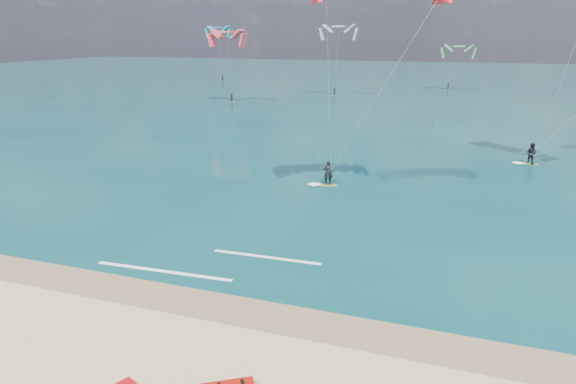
# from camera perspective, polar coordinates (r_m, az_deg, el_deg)

# --- Properties ---
(ground) EXTENTS (320.00, 320.00, 0.00)m
(ground) POSITION_cam_1_polar(r_m,az_deg,el_deg) (56.12, 7.54, 5.92)
(ground) COLOR tan
(ground) RESTS_ON ground
(wet_sand_strip) EXTENTS (320.00, 2.40, 0.01)m
(wet_sand_strip) POSITION_cam_1_polar(r_m,az_deg,el_deg) (22.91, -12.35, -11.42)
(wet_sand_strip) COLOR brown
(wet_sand_strip) RESTS_ON ground
(sea) EXTENTS (320.00, 200.00, 0.04)m
(sea) POSITION_cam_1_polar(r_m,az_deg,el_deg) (118.96, 14.05, 11.47)
(sea) COLOR #0B3B3F
(sea) RESTS_ON ground
(kitesurfer_main) EXTENTS (11.07, 9.46, 16.10)m
(kitesurfer_main) POSITION_cam_1_polar(r_m,az_deg,el_deg) (32.94, 7.12, 12.60)
(kitesurfer_main) COLOR #BFE91B
(kitesurfer_main) RESTS_ON sea
(shoreline_foam) EXTENTS (10.43, 3.63, 0.01)m
(shoreline_foam) POSITION_cam_1_polar(r_m,az_deg,el_deg) (25.53, -8.55, -7.98)
(shoreline_foam) COLOR white
(shoreline_foam) RESTS_ON ground
(distant_kites) EXTENTS (87.93, 36.93, 12.65)m
(distant_kites) POSITION_cam_1_polar(r_m,az_deg,el_deg) (92.59, 8.70, 13.84)
(distant_kites) COLOR #D13D41
(distant_kites) RESTS_ON ground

